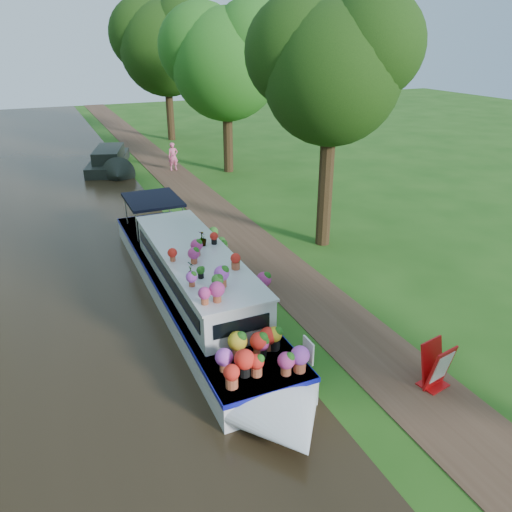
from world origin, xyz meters
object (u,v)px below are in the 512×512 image
at_px(second_boat, 109,161).
at_px(pedestrian_pink, 173,156).
at_px(sandwich_board, 436,368).
at_px(plant_boat, 197,283).

bearing_deg(second_boat, pedestrian_pink, -11.19).
relative_size(second_boat, sandwich_board, 6.29).
relative_size(plant_boat, pedestrian_pink, 8.26).
distance_m(second_boat, pedestrian_pink, 3.95).
bearing_deg(plant_boat, pedestrian_pink, 76.97).
height_order(second_boat, sandwich_board, second_boat).
xyz_separation_m(sandwich_board, pedestrian_pink, (-0.08, 22.16, 0.32)).
height_order(plant_boat, sandwich_board, plant_boat).
bearing_deg(pedestrian_pink, sandwich_board, -87.32).
height_order(plant_boat, second_boat, plant_boat).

